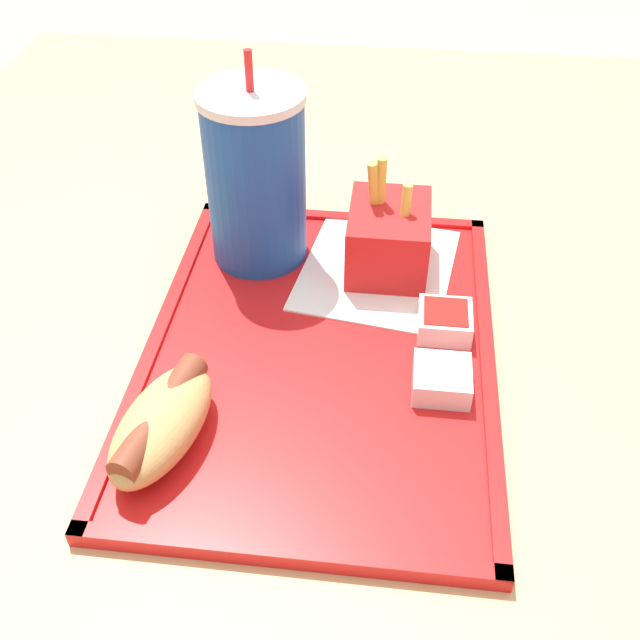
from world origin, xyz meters
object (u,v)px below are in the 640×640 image
object	(u,v)px
sauce_cup_mayo	(442,379)
soda_cup	(256,178)
hot_dog_far	(162,422)
fries_carton	(388,237)
sauce_cup_ketchup	(445,321)

from	to	relation	value
sauce_cup_mayo	soda_cup	bearing A→B (deg)	46.48
hot_dog_far	fries_carton	bearing A→B (deg)	-32.80
soda_cup	sauce_cup_mayo	bearing A→B (deg)	-133.52
soda_cup	fries_carton	size ratio (longest dim) A/B	1.86
soda_cup	hot_dog_far	xyz separation A→B (m)	(-0.24, 0.03, -0.06)
soda_cup	sauce_cup_ketchup	distance (m)	0.21
fries_carton	sauce_cup_ketchup	distance (m)	0.10
fries_carton	sauce_cup_mayo	distance (m)	0.17
hot_dog_far	fries_carton	world-z (taller)	fries_carton
sauce_cup_ketchup	soda_cup	bearing A→B (deg)	61.64
fries_carton	sauce_cup_ketchup	size ratio (longest dim) A/B	2.38
soda_cup	fries_carton	bearing A→B (deg)	-93.98
soda_cup	sauce_cup_ketchup	size ratio (longest dim) A/B	4.43
sauce_cup_mayo	sauce_cup_ketchup	world-z (taller)	same
fries_carton	sauce_cup_mayo	xyz separation A→B (m)	(-0.16, -0.05, -0.02)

